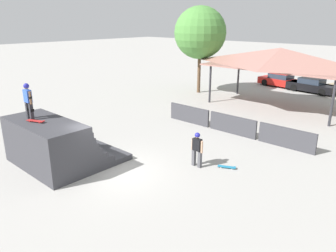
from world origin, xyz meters
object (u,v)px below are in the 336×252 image
Objects in this scene: skateboard_on_ground at (227,167)px; skateboard_on_deck at (36,121)px; parked_car_black at (312,86)px; bystander_walking at (197,147)px; tree_beside_pavilion at (200,33)px; parked_car_red at (281,81)px; skater_on_deck at (28,99)px.

skateboard_on_deck is at bearing -162.51° from skateboard_on_ground.
skateboard_on_ground is at bearing -72.20° from parked_car_black.
skateboard_on_ground is at bearing -144.28° from bystander_walking.
parked_car_red is at bearing 59.77° from tree_beside_pavilion.
bystander_walking is at bearing 20.88° from skateboard_on_deck.
skateboard_on_ground is at bearing -62.71° from parked_car_red.
skateboard_on_deck is 24.06m from parked_car_black.
parked_car_red is (-6.16, 18.99, 0.54)m from skateboard_on_ground.
tree_beside_pavilion is 1.60× the size of parked_car_red.
skateboard_on_ground is (1.11, 0.76, -0.87)m from bystander_walking.
parked_car_red is at bearing -74.07° from bystander_walking.
parked_car_red is (4.31, 7.39, -4.51)m from tree_beside_pavilion.
skater_on_deck reaches higher than bystander_walking.
skateboard_on_deck is at bearing -75.47° from tree_beside_pavilion.
skateboard_on_deck is 0.19× the size of parked_car_black.
parked_car_black is (3.63, 23.76, -2.38)m from skater_on_deck.
skateboard_on_deck is at bearing -88.82° from parked_car_black.
skater_on_deck is 0.34× the size of parked_car_red.
bystander_walking reaches higher than parked_car_black.
bystander_walking is 20.38m from parked_car_red.
skater_on_deck is at bearing 41.37° from bystander_walking.
skater_on_deck is at bearing -77.40° from tree_beside_pavilion.
skateboard_on_deck is 8.41m from skateboard_on_ground.
tree_beside_pavilion reaches higher than parked_car_red.
skateboard_on_deck is 0.19× the size of parked_car_red.
skateboard_on_ground is at bearing 19.34° from skateboard_on_deck.
parked_car_black is at bearing 42.41° from tree_beside_pavilion.
parked_car_red is at bearing 67.63° from skateboard_on_deck.
bystander_walking is 16.05m from tree_beside_pavilion.
tree_beside_pavilion is at bearing -51.27° from bystander_walking.
skateboard_on_deck reaches higher than skateboard_on_ground.
skateboard_on_ground is 18.63m from parked_car_black.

